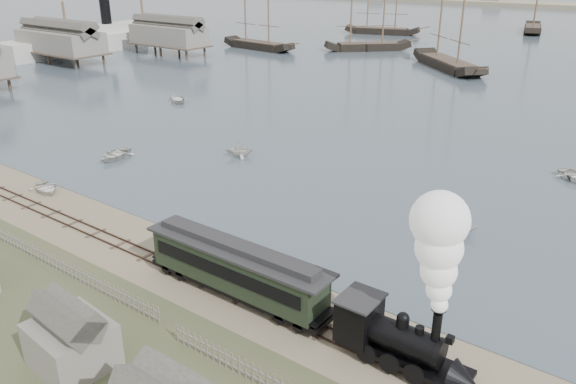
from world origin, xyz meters
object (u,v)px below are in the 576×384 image
Objects in this scene: passenger_coach at (236,267)px; beached_dinghy at (46,188)px; locomotive at (424,300)px; steamship at (107,24)px.

beached_dinghy is (-25.39, 2.57, -1.69)m from passenger_coach.
steamship is at bearing 149.81° from locomotive.
passenger_coach is 112.06m from steamship.
steamship is (-105.77, 61.53, 1.17)m from locomotive.
locomotive is at bearing -79.83° from beached_dinghy.
passenger_coach reaches higher than beached_dinghy.
beached_dinghy is 90.30m from steamship.
passenger_coach is (-12.19, 0.00, -2.40)m from locomotive.
beached_dinghy is at bearing 174.21° from passenger_coach.
passenger_coach is 25.58m from beached_dinghy.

